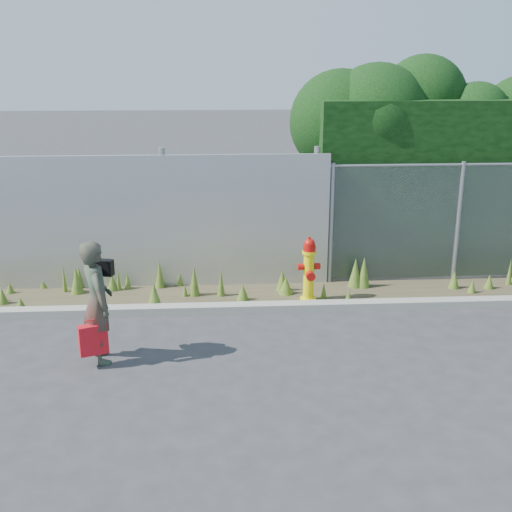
{
  "coord_description": "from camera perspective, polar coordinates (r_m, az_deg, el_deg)",
  "views": [
    {
      "loc": [
        -0.84,
        -7.2,
        3.69
      ],
      "look_at": [
        -0.3,
        1.4,
        1.0
      ],
      "focal_mm": 45.0,
      "sensor_mm": 36.0,
      "label": 1
    }
  ],
  "objects": [
    {
      "name": "ground",
      "position": [
        8.13,
        2.77,
        -9.67
      ],
      "size": [
        80.0,
        80.0,
        0.0
      ],
      "primitive_type": "plane",
      "color": "#323234",
      "rests_on": "ground"
    },
    {
      "name": "curb",
      "position": [
        9.74,
        1.62,
        -4.55
      ],
      "size": [
        16.0,
        0.22,
        0.12
      ],
      "primitive_type": "cube",
      "color": "gray",
      "rests_on": "ground"
    },
    {
      "name": "red_tote_bag",
      "position": [
        8.18,
        -14.26,
        -7.2
      ],
      "size": [
        0.35,
        0.13,
        0.45
      ],
      "rotation": [
        0.0,
        0.0,
        0.36
      ],
      "color": "#B7180A"
    },
    {
      "name": "woman",
      "position": [
        8.18,
        -13.92,
        -3.99
      ],
      "size": [
        0.56,
        0.67,
        1.57
      ],
      "primitive_type": "imported",
      "rotation": [
        0.0,
        0.0,
        1.95
      ],
      "color": "#0F5F42",
      "rests_on": "ground"
    },
    {
      "name": "black_shoulder_bag",
      "position": [
        8.21,
        -13.48,
        -0.99
      ],
      "size": [
        0.27,
        0.11,
        0.2
      ],
      "rotation": [
        0.0,
        0.0,
        -0.29
      ],
      "color": "black"
    },
    {
      "name": "weed_strip",
      "position": [
        10.41,
        3.33,
        -2.63
      ],
      "size": [
        16.0,
        1.32,
        0.53
      ],
      "color": "#423925",
      "rests_on": "ground"
    },
    {
      "name": "hedge",
      "position": [
        12.39,
        20.05,
        8.67
      ],
      "size": [
        7.73,
        2.07,
        3.74
      ],
      "color": "black",
      "rests_on": "ground"
    },
    {
      "name": "fire_hydrant",
      "position": [
        9.98,
        4.72,
        -1.3
      ],
      "size": [
        0.35,
        0.31,
        1.05
      ],
      "rotation": [
        0.0,
        0.0,
        0.06
      ],
      "color": "yellow",
      "rests_on": "ground"
    },
    {
      "name": "corrugated_fence",
      "position": [
        10.8,
        -16.37,
        2.77
      ],
      "size": [
        8.5,
        0.21,
        2.3
      ],
      "color": "#ACAFB3",
      "rests_on": "ground"
    }
  ]
}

